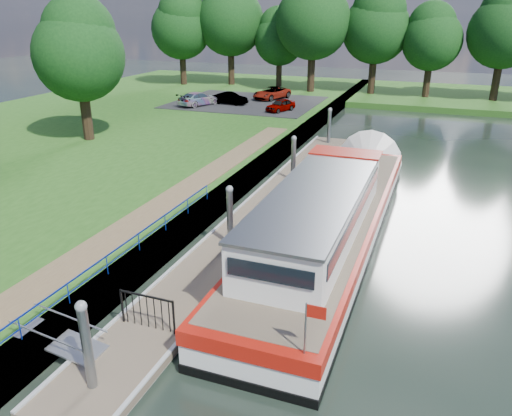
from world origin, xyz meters
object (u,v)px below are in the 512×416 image
at_px(barge, 332,214).
at_px(car_c, 199,99).
at_px(car_b, 230,98).
at_px(pontoon, 267,210).
at_px(car_a, 281,105).
at_px(car_d, 272,93).

relative_size(barge, car_c, 4.83).
height_order(barge, car_b, barge).
bearing_deg(car_c, pontoon, 144.54).
relative_size(car_a, car_c, 0.72).
height_order(pontoon, car_b, car_b).
bearing_deg(barge, car_c, 128.19).
relative_size(car_b, car_c, 0.78).
height_order(pontoon, car_c, car_c).
xyz_separation_m(car_a, car_c, (-8.28, 0.02, 0.10)).
relative_size(car_a, car_d, 0.72).
xyz_separation_m(barge, car_a, (-9.92, 23.12, 0.29)).
relative_size(pontoon, barge, 1.42).
bearing_deg(car_d, car_a, -43.64).
height_order(car_c, car_d, car_c).
xyz_separation_m(car_b, car_d, (2.83, 4.20, 0.05)).
xyz_separation_m(car_c, car_d, (5.42, 5.83, -0.02)).
distance_m(car_b, car_d, 5.06).
bearing_deg(pontoon, car_a, 106.31).
xyz_separation_m(pontoon, car_c, (-14.61, 21.66, 1.29)).
distance_m(car_a, car_b, 5.92).
height_order(car_a, car_d, car_d).
xyz_separation_m(car_a, car_d, (-2.86, 5.86, 0.07)).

